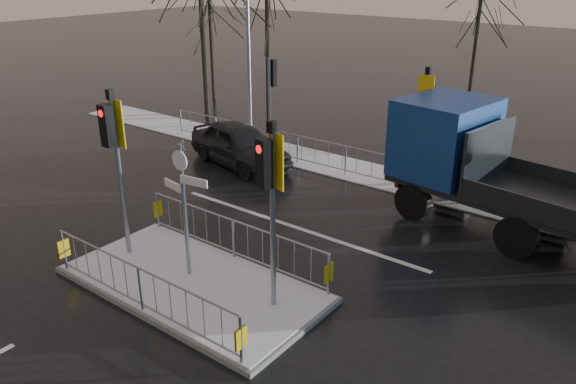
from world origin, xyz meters
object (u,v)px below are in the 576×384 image
Objects in this scene: traffic_island at (192,271)px; flatbed_truck at (476,161)px; street_lamp_left at (249,24)px; car_far_lane at (240,145)px.

traffic_island is 8.11m from flatbed_truck.
flatbed_truck is (3.60, 7.14, 1.34)m from traffic_island.
street_lamp_left is at bearing 166.82° from flatbed_truck.
street_lamp_left reaches higher than car_far_lane.
flatbed_truck reaches higher than car_far_lane.
traffic_island is 8.06m from car_far_lane.
traffic_island is 12.17m from street_lamp_left.
street_lamp_left reaches higher than traffic_island.
car_far_lane is at bearing -56.24° from street_lamp_left.
traffic_island is at bearing -116.72° from flatbed_truck.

